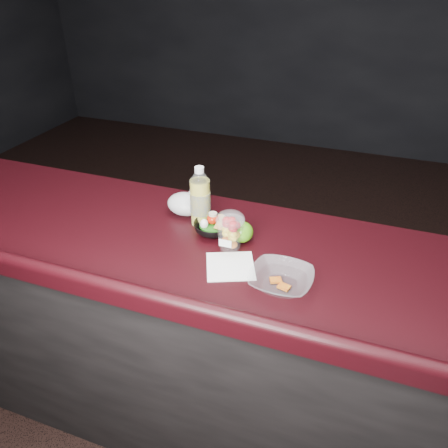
{
  "coord_description": "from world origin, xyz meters",
  "views": [
    {
      "loc": [
        0.48,
        -0.93,
        1.92
      ],
      "look_at": [
        0.02,
        0.32,
        1.1
      ],
      "focal_mm": 35.0,
      "sensor_mm": 36.0,
      "label": 1
    }
  ],
  "objects": [
    {
      "name": "takeout_bowl",
      "position": [
        0.28,
        0.15,
        1.04
      ],
      "size": [
        0.21,
        0.21,
        0.05
      ],
      "rotation": [
        0.0,
        0.0,
        -0.02
      ],
      "color": "silver",
      "rests_on": "counter"
    },
    {
      "name": "fruit_cup",
      "position": [
        0.05,
        0.3,
        1.1
      ],
      "size": [
        0.1,
        0.1,
        0.15
      ],
      "color": "white",
      "rests_on": "counter"
    },
    {
      "name": "snack_bowl",
      "position": [
        -0.04,
        0.37,
        1.05
      ],
      "size": [
        0.18,
        0.18,
        0.08
      ],
      "rotation": [
        0.0,
        0.0,
        -0.32
      ],
      "color": "black",
      "rests_on": "counter"
    },
    {
      "name": "counter",
      "position": [
        0.0,
        0.3,
        0.51
      ],
      "size": [
        4.06,
        0.71,
        1.02
      ],
      "color": "black",
      "rests_on": "ground"
    },
    {
      "name": "green_apple",
      "position": [
        0.08,
        0.35,
        1.06
      ],
      "size": [
        0.08,
        0.08,
        0.09
      ],
      "color": "#519311",
      "rests_on": "counter"
    },
    {
      "name": "plastic_bag",
      "position": [
        -0.19,
        0.47,
        1.07
      ],
      "size": [
        0.15,
        0.12,
        0.11
      ],
      "color": "silver",
      "rests_on": "counter"
    },
    {
      "name": "paper_napkin",
      "position": [
        0.09,
        0.19,
        1.02
      ],
      "size": [
        0.21,
        0.21,
        0.0
      ],
      "primitive_type": "cube",
      "rotation": [
        0.0,
        0.0,
        0.4
      ],
      "color": "white",
      "rests_on": "counter"
    },
    {
      "name": "lemonade_bottle",
      "position": [
        -0.11,
        0.42,
        1.12
      ],
      "size": [
        0.08,
        0.08,
        0.24
      ],
      "color": "gold",
      "rests_on": "counter"
    },
    {
      "name": "room_shell",
      "position": [
        0.0,
        0.0,
        1.83
      ],
      "size": [
        8.0,
        8.0,
        8.0
      ],
      "color": "black",
      "rests_on": "ground"
    }
  ]
}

